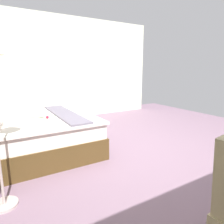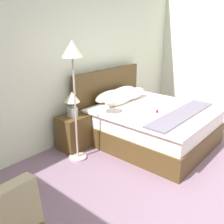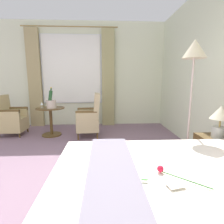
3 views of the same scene
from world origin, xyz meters
name	(u,v)px [view 2 (image 2 of 3)]	position (x,y,z in m)	size (l,w,h in m)	color
ground_plane	(213,206)	(0.00, 0.00, 0.00)	(8.06, 8.06, 0.00)	slate
wall_headboard_side	(61,59)	(0.00, 2.72, 1.48)	(6.68, 0.12, 2.97)	silver
bed	(148,122)	(0.96, 1.58, 0.37)	(1.79, 2.06, 1.21)	#513B1C
nightstand	(74,132)	(-0.11, 2.36, 0.30)	(0.51, 0.40, 0.59)	#513B1C
bedside_lamp	(72,101)	(-0.11, 2.36, 0.85)	(0.26, 0.26, 0.42)	#B0B4AF
floor_lamp_brass	(73,63)	(-0.30, 2.06, 1.51)	(0.30, 0.30, 1.83)	#C1ADA9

